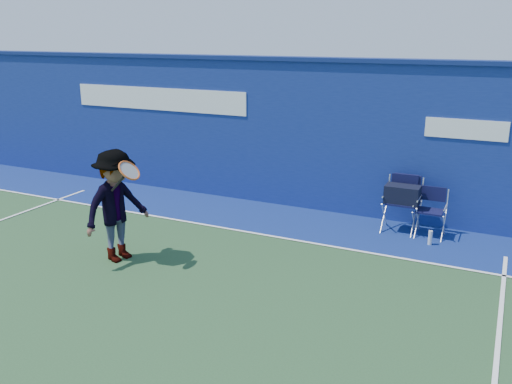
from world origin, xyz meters
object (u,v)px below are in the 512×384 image
at_px(tennis_player, 116,206).
at_px(directors_chair_right, 429,221).
at_px(water_bottle, 430,238).
at_px(directors_chair_left, 402,209).

bearing_deg(tennis_player, directors_chair_right, 36.65).
relative_size(directors_chair_right, water_bottle, 3.34).
height_order(directors_chair_left, tennis_player, tennis_player).
height_order(directors_chair_right, tennis_player, tennis_player).
height_order(directors_chair_left, water_bottle, directors_chair_left).
relative_size(water_bottle, tennis_player, 0.14).
xyz_separation_m(water_bottle, tennis_player, (-4.46, -2.80, 0.78)).
xyz_separation_m(directors_chair_left, water_bottle, (0.60, -0.46, -0.31)).
bearing_deg(directors_chair_right, tennis_player, -143.35).
xyz_separation_m(directors_chair_right, water_bottle, (0.10, -0.44, -0.14)).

